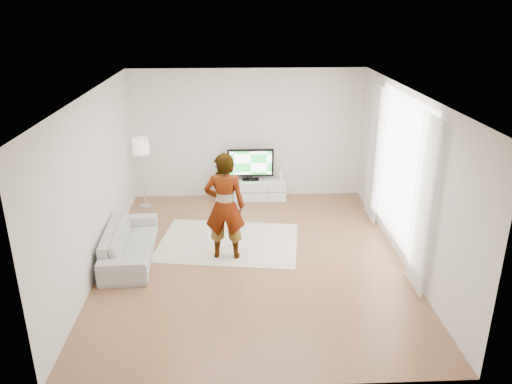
{
  "coord_description": "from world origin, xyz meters",
  "views": [
    {
      "loc": [
        -0.29,
        -7.48,
        4.09
      ],
      "look_at": [
        0.07,
        0.4,
        1.06
      ],
      "focal_mm": 35.0,
      "sensor_mm": 36.0,
      "label": 1
    }
  ],
  "objects_px": {
    "media_console": "(251,189)",
    "rug": "(229,242)",
    "floor_lamp": "(141,149)",
    "television": "(251,163)",
    "sofa": "(130,243)",
    "player": "(225,206)"
  },
  "relations": [
    {
      "from": "media_console",
      "to": "sofa",
      "type": "height_order",
      "value": "sofa"
    },
    {
      "from": "floor_lamp",
      "to": "media_console",
      "type": "bearing_deg",
      "value": 8.14
    },
    {
      "from": "player",
      "to": "floor_lamp",
      "type": "bearing_deg",
      "value": -49.1
    },
    {
      "from": "player",
      "to": "floor_lamp",
      "type": "xyz_separation_m",
      "value": [
        -1.74,
        2.34,
        0.33
      ]
    },
    {
      "from": "media_console",
      "to": "rug",
      "type": "xyz_separation_m",
      "value": [
        -0.48,
        -2.13,
        -0.21
      ]
    },
    {
      "from": "television",
      "to": "player",
      "type": "height_order",
      "value": "player"
    },
    {
      "from": "media_console",
      "to": "sofa",
      "type": "bearing_deg",
      "value": -129.09
    },
    {
      "from": "television",
      "to": "sofa",
      "type": "relative_size",
      "value": 0.51
    },
    {
      "from": "media_console",
      "to": "floor_lamp",
      "type": "bearing_deg",
      "value": -171.86
    },
    {
      "from": "television",
      "to": "rug",
      "type": "xyz_separation_m",
      "value": [
        -0.48,
        -2.15,
        -0.8
      ]
    },
    {
      "from": "player",
      "to": "floor_lamp",
      "type": "height_order",
      "value": "player"
    },
    {
      "from": "television",
      "to": "floor_lamp",
      "type": "height_order",
      "value": "floor_lamp"
    },
    {
      "from": "player",
      "to": "sofa",
      "type": "height_order",
      "value": "player"
    },
    {
      "from": "rug",
      "to": "floor_lamp",
      "type": "height_order",
      "value": "floor_lamp"
    },
    {
      "from": "media_console",
      "to": "rug",
      "type": "distance_m",
      "value": 2.19
    },
    {
      "from": "media_console",
      "to": "floor_lamp",
      "type": "xyz_separation_m",
      "value": [
        -2.26,
        -0.32,
        1.04
      ]
    },
    {
      "from": "sofa",
      "to": "floor_lamp",
      "type": "distance_m",
      "value": 2.5
    },
    {
      "from": "media_console",
      "to": "television",
      "type": "xyz_separation_m",
      "value": [
        0.0,
        0.03,
        0.59
      ]
    },
    {
      "from": "rug",
      "to": "player",
      "type": "bearing_deg",
      "value": -94.35
    },
    {
      "from": "media_console",
      "to": "television",
      "type": "height_order",
      "value": "television"
    },
    {
      "from": "sofa",
      "to": "player",
      "type": "bearing_deg",
      "value": -94.32
    },
    {
      "from": "media_console",
      "to": "television",
      "type": "distance_m",
      "value": 0.59
    }
  ]
}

